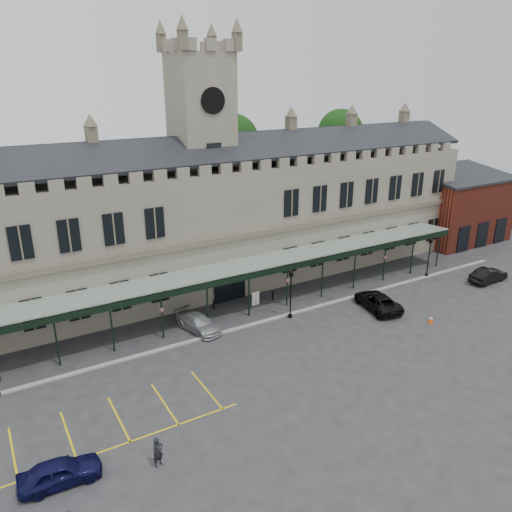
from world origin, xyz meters
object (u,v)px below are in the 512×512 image
person_a (158,452)px  lamp_post_right (429,253)px  sign_board (256,299)px  car_taxi (198,323)px  traffic_cone (431,320)px  station_building (205,222)px  car_left_a (60,472)px  car_right_b (488,275)px  lamp_post_mid (291,289)px  car_van (377,301)px  clock_tower (202,154)px

person_a → lamp_post_right: bearing=2.0°
sign_board → car_taxi: (-6.58, -1.78, 0.03)m
traffic_cone → station_building: bearing=125.6°
car_taxi → lamp_post_right: bearing=-17.1°
car_taxi → car_left_a: bearing=-152.2°
lamp_post_right → car_left_a: bearing=-165.2°
car_right_b → car_left_a: bearing=96.1°
traffic_cone → lamp_post_mid: bearing=144.7°
car_left_a → car_taxi: 17.48m
lamp_post_mid → car_van: lamp_post_mid is taller
car_left_a → car_van: bearing=-72.8°
traffic_cone → car_taxi: car_taxi is taller
person_a → car_taxi: bearing=40.8°
traffic_cone → person_a: person_a is taller
lamp_post_right → station_building: bearing=153.5°
car_taxi → person_a: (-8.20, -13.02, 0.22)m
lamp_post_mid → person_a: (-16.12, -11.07, -1.82)m
traffic_cone → sign_board: 15.50m
station_building → car_right_b: (25.00, -14.50, -5.72)m
station_building → car_taxi: (-5.00, -8.91, -5.79)m
clock_tower → car_van: bearing=-51.5°
clock_tower → lamp_post_right: clock_tower is taller
lamp_post_right → person_a: lamp_post_right is taller
station_building → sign_board: size_ratio=45.68×
sign_board → car_van: 11.13m
car_van → sign_board: bearing=-24.1°
traffic_cone → sign_board: (-11.20, 10.72, 0.31)m
clock_tower → station_building: bearing=-90.0°
lamp_post_mid → car_taxi: (-7.92, 1.95, -2.04)m
car_taxi → clock_tower: bearing=46.9°
sign_board → lamp_post_right: bearing=-9.6°
car_right_b → person_a: size_ratio=2.52×
sign_board → car_right_b: bearing=-17.6°
lamp_post_mid → car_van: size_ratio=0.86×
car_right_b → lamp_post_mid: bearing=78.7°
car_taxi → person_a: bearing=-136.2°
traffic_cone → sign_board: sign_board is taller
station_building → car_left_a: size_ratio=14.31×
traffic_cone → car_taxi: (-17.78, 8.93, 0.34)m
traffic_cone → car_van: 4.88m
traffic_cone → car_van: size_ratio=0.13×
traffic_cone → car_right_b: car_right_b is taller
lamp_post_mid → car_left_a: bearing=-155.2°
lamp_post_right → car_van: (-9.92, -3.10, -1.89)m
sign_board → station_building: bearing=102.4°
car_taxi → person_a: person_a is taller
lamp_post_mid → car_taxi: bearing=166.2°
car_van → car_right_b: size_ratio=1.18×
clock_tower → lamp_post_mid: 15.38m
station_building → car_taxi: bearing=-119.3°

